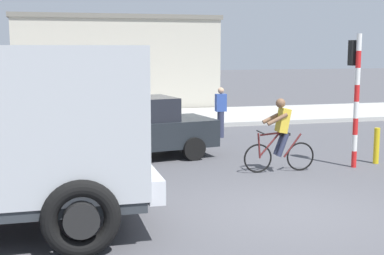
% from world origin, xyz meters
% --- Properties ---
extents(ground_plane, '(120.00, 120.00, 0.00)m').
position_xyz_m(ground_plane, '(0.00, 0.00, 0.00)').
color(ground_plane, '#4C4C51').
extents(sidewalk_far, '(80.00, 5.00, 0.16)m').
position_xyz_m(sidewalk_far, '(0.00, 12.68, 0.08)').
color(sidewalk_far, '#ADADA8').
rests_on(sidewalk_far, ground).
extents(cyclist, '(1.73, 0.50, 1.72)m').
position_xyz_m(cyclist, '(1.10, 3.00, 0.86)').
color(cyclist, black).
rests_on(cyclist, ground).
extents(traffic_light_pole, '(0.24, 0.43, 3.20)m').
position_xyz_m(traffic_light_pole, '(3.03, 3.04, 2.07)').
color(traffic_light_pole, red).
rests_on(traffic_light_pole, ground).
extents(car_white_mid, '(4.23, 2.38, 1.60)m').
position_xyz_m(car_white_mid, '(-1.91, 5.38, 0.82)').
color(car_white_mid, '#1E2328').
rests_on(car_white_mid, ground).
extents(pedestrian_near_kerb, '(0.34, 0.22, 1.62)m').
position_xyz_m(pedestrian_near_kerb, '(1.27, 8.00, 0.85)').
color(pedestrian_near_kerb, '#2D334C').
rests_on(pedestrian_near_kerb, ground).
extents(bollard_far, '(0.14, 0.14, 0.90)m').
position_xyz_m(bollard_far, '(3.80, 3.21, 0.45)').
color(bollard_far, gold).
rests_on(bollard_far, ground).
extents(building_mid_block, '(9.33, 7.83, 4.34)m').
position_xyz_m(building_mid_block, '(-0.95, 19.15, 2.18)').
color(building_mid_block, '#B2AD9E').
rests_on(building_mid_block, ground).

